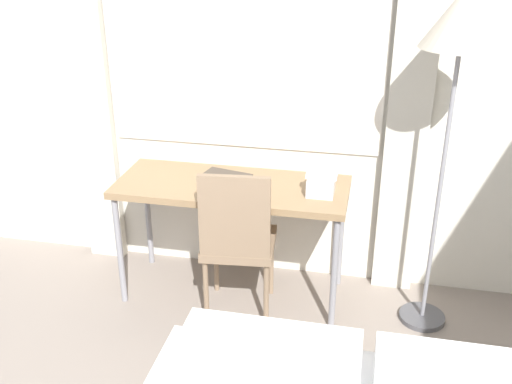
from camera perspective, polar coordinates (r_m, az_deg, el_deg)
The scene contains 6 objects.
wall_back_with_window at distance 3.51m, azimuth 3.90°, elevation 11.93°, with size 4.70×0.13×2.70m.
desk at distance 3.46m, azimuth -2.31°, elevation -0.14°, with size 1.34×0.54×0.73m.
desk_chair at distance 3.31m, azimuth -1.77°, elevation -4.27°, with size 0.44×0.44×0.93m.
standing_lamp at distance 3.05m, azimuth 18.99°, elevation 13.90°, with size 0.39×0.39×1.86m.
telephone at distance 3.31m, azimuth 6.22°, elevation 0.68°, with size 0.17×0.17×0.12m.
book at distance 3.50m, azimuth -2.80°, elevation 1.50°, with size 0.30×0.20×0.02m.
Camera 1 is at (0.42, -0.38, 2.13)m, focal length 42.00 mm.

